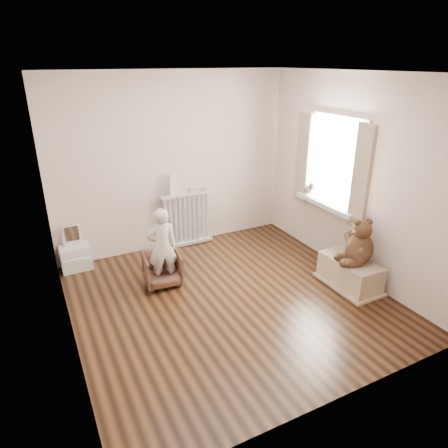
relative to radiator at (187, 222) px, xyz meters
name	(u,v)px	position (x,y,z in m)	size (l,w,h in m)	color
floor	(230,299)	(-0.13, -1.68, -0.39)	(3.60, 3.60, 0.01)	black
ceiling	(231,72)	(-0.13, -1.68, 2.21)	(3.60, 3.60, 0.01)	white
back_wall	(174,163)	(-0.13, 0.12, 0.91)	(3.60, 0.02, 2.60)	silver
front_wall	(345,269)	(-0.13, -3.48, 0.91)	(3.60, 0.02, 2.60)	silver
left_wall	(56,227)	(-1.93, -1.68, 0.91)	(0.02, 3.60, 2.60)	silver
right_wall	(354,178)	(1.67, -1.68, 0.91)	(0.02, 3.60, 2.60)	silver
window	(337,162)	(1.63, -1.38, 1.06)	(0.03, 0.90, 1.10)	white
window_sill	(327,204)	(1.54, -1.38, 0.48)	(0.22, 1.10, 0.06)	silver
curtain_left	(361,178)	(1.52, -1.95, 1.00)	(0.06, 0.26, 1.30)	tan
curtain_right	(303,159)	(1.52, -0.81, 1.00)	(0.06, 0.26, 1.30)	tan
radiator	(187,222)	(0.00, 0.00, 0.00)	(0.80, 0.15, 0.85)	silver
paper_doll	(176,185)	(-0.15, 0.00, 0.62)	(0.19, 0.02, 0.32)	beige
tin_a	(190,191)	(0.07, 0.00, 0.48)	(0.09, 0.09, 0.05)	#A59E8C
tin_b	(203,189)	(0.28, 0.00, 0.48)	(0.08, 0.08, 0.05)	#A59E8C
toy_vanity	(75,251)	(-1.68, -0.03, -0.11)	(0.40, 0.28, 0.63)	silver
armchair	(162,269)	(-0.74, -0.95, -0.18)	(0.46, 0.47, 0.43)	brown
child	(162,247)	(-0.74, -1.00, 0.15)	(0.38, 0.25, 1.04)	silver
toy_bench	(350,272)	(1.39, -2.10, -0.19)	(0.42, 0.79, 0.37)	#C7B593
teddy_bear	(361,241)	(1.41, -2.18, 0.28)	(0.47, 0.36, 0.57)	#392315
plush_cat	(309,187)	(1.53, -0.98, 0.61)	(0.14, 0.24, 0.20)	slate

